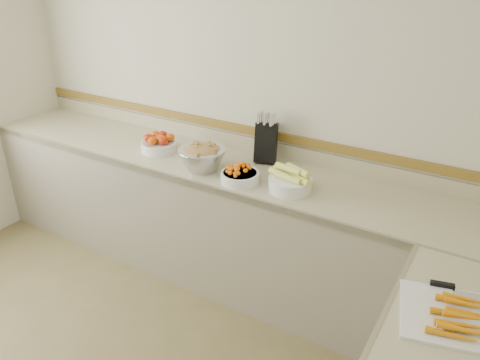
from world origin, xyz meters
The scene contains 8 objects.
back_wall centered at (0.00, 2.00, 1.30)m, with size 4.00×4.00×0.00m, color beige.
counter_back centered at (0.00, 1.68, 0.45)m, with size 4.00×0.65×1.08m.
knife_block centered at (0.23, 1.88, 1.04)m, with size 0.19×0.21×0.35m.
tomato_bowl centered at (-0.51, 1.64, 0.96)m, with size 0.26×0.26×0.13m.
cherry_tomato_bowl centered at (0.25, 1.51, 0.95)m, with size 0.24×0.24×0.12m.
corn_bowl centered at (0.57, 1.57, 0.96)m, with size 0.29×0.26×0.16m.
rhubarb_bowl centered at (-0.05, 1.53, 0.99)m, with size 0.32×0.32×0.18m.
cutting_board centered at (1.62, 0.90, 0.92)m, with size 0.52×0.45×0.06m.
Camera 1 is at (1.61, -0.73, 2.18)m, focal length 35.00 mm.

